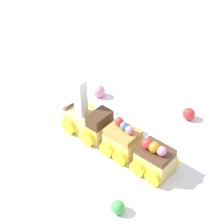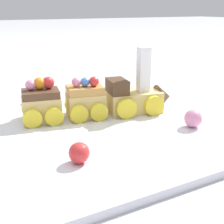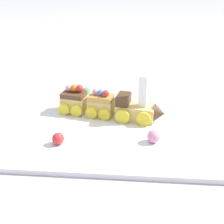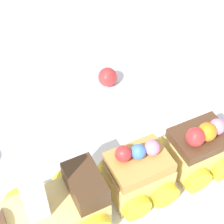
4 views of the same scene
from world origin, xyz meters
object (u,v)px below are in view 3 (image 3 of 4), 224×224
object	(u,v)px
gumball_green	(86,91)
gumball_pink	(154,136)
cake_car_chocolate	(74,101)
cake_car_caramel	(101,105)
cake_train_locomotive	(139,109)
gumball_red	(58,139)

from	to	relation	value
gumball_green	gumball_pink	bearing A→B (deg)	-53.59
cake_car_chocolate	gumball_green	bearing A→B (deg)	94.09
cake_car_caramel	gumball_pink	distance (m)	0.20
cake_train_locomotive	gumball_green	world-z (taller)	cake_train_locomotive
cake_car_caramel	cake_car_chocolate	xyz separation A→B (m)	(-0.08, 0.02, 0.00)
cake_car_caramel	gumball_green	distance (m)	0.15
cake_train_locomotive	cake_car_chocolate	world-z (taller)	cake_train_locomotive
cake_car_caramel	gumball_red	bearing A→B (deg)	-105.14
gumball_red	gumball_green	size ratio (longest dim) A/B	1.09
gumball_pink	gumball_green	world-z (taller)	gumball_pink
gumball_green	cake_car_caramel	bearing A→B (deg)	-65.13
cake_car_caramel	cake_car_chocolate	bearing A→B (deg)	179.36
gumball_pink	gumball_green	size ratio (longest dim) A/B	1.20
cake_train_locomotive	gumball_red	xyz separation A→B (m)	(-0.19, -0.14, -0.02)
cake_car_caramel	gumball_green	xyz separation A→B (m)	(-0.06, 0.14, -0.02)
cake_train_locomotive	cake_car_chocolate	distance (m)	0.19
cake_car_chocolate	gumball_red	distance (m)	0.18
gumball_red	gumball_green	world-z (taller)	gumball_red
gumball_red	cake_train_locomotive	bearing A→B (deg)	37.93
cake_car_chocolate	cake_car_caramel	bearing A→B (deg)	-0.64
cake_car_chocolate	gumball_green	distance (m)	0.12
cake_train_locomotive	gumball_red	size ratio (longest dim) A/B	4.80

